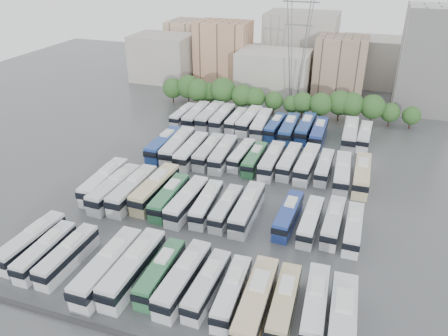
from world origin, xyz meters
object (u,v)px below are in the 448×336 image
(electricity_pylon, at_px, (299,35))
(bus_r2_s2, at_px, (178,146))
(bus_r1_s10, at_px, (288,215))
(bus_r1_s5, at_px, (187,201))
(bus_r0_s11, at_px, (284,303))
(bus_r2_s10, at_px, (307,163))
(bus_r2_s12, at_px, (342,173))
(bus_r3_s7, at_px, (275,126))
(bus_r0_s8, at_px, (207,285))
(bus_r3_s4, at_px, (236,120))
(bus_r0_s5, at_px, (133,268))
(bus_r0_s9, at_px, (232,292))
(bus_r2_s4, at_px, (209,151))
(bus_r3_s10, at_px, (319,133))
(bus_r3_s9, at_px, (306,128))
(bus_r0_s10, at_px, (256,302))
(bus_r3_s8, at_px, (289,129))
(bus_r0_s6, at_px, (161,272))
(bus_r1_s13, at_px, (353,228))
(bus_r1_s1, at_px, (115,188))
(bus_r2_s9, at_px, (289,161))
(bus_r1_s12, at_px, (333,222))
(bus_r1_s4, at_px, (170,197))
(bus_r3_s6, at_px, (261,124))
(bus_r1_s11, at_px, (311,221))
(bus_r1_s6, at_px, (207,203))
(bus_r1_s2, at_px, (133,189))
(bus_r1_s3, at_px, (155,188))
(bus_r0_s12, at_px, (315,305))
(bus_r2_s1, at_px, (164,144))
(bus_r2_s5, at_px, (223,153))
(bus_r3_s12, at_px, (350,134))
(bus_r3_s5, at_px, (249,120))
(bus_r3_s2, at_px, (210,116))
(bus_r3_s1, at_px, (196,116))
(bus_r2_s7, at_px, (255,159))
(bus_r2_s13, at_px, (362,174))
(bus_r3_s0, at_px, (184,115))
(apartment_tower, at_px, (429,60))
(bus_r2_s11, at_px, (324,167))
(bus_r3_s13, at_px, (364,136))
(bus_r0_s0, at_px, (32,241))
(bus_r0_s13, at_px, (342,324))
(bus_r1_s8, at_px, (247,208))
(bus_r2_s3, at_px, (192,151))
(bus_r1_s0, at_px, (104,181))
(bus_r1_s7, at_px, (226,208))

(electricity_pylon, bearing_deg, bus_r2_s2, -114.12)
(bus_r1_s10, bearing_deg, bus_r1_s5, -172.34)
(bus_r0_s11, distance_m, bus_r2_s10, 37.09)
(bus_r2_s12, bearing_deg, bus_r3_s7, 129.31)
(bus_r0_s8, distance_m, bus_r3_s4, 56.49)
(bus_r0_s5, bearing_deg, bus_r0_s9, 1.58)
(bus_r2_s4, xyz_separation_m, bus_r3_s10, (19.75, 16.83, 0.03))
(bus_r3_s9, bearing_deg, bus_r0_s10, -85.23)
(bus_r3_s8, bearing_deg, bus_r0_s6, -97.49)
(bus_r1_s13, xyz_separation_m, bus_r2_s2, (-36.34, 17.78, 0.40))
(bus_r3_s8, bearing_deg, bus_r1_s1, -123.20)
(bus_r0_s8, distance_m, bus_r2_s9, 37.18)
(bus_r1_s12, xyz_separation_m, bus_r3_s8, (-13.43, 33.83, 0.25))
(bus_r1_s4, height_order, bus_r3_s6, bus_r3_s6)
(bus_r3_s10, bearing_deg, bus_r1_s11, -84.38)
(bus_r0_s10, distance_m, bus_r1_s6, 23.06)
(bus_r1_s2, bearing_deg, bus_r1_s12, 3.62)
(bus_r1_s3, bearing_deg, bus_r1_s12, 1.83)
(bus_r0_s12, bearing_deg, bus_r2_s1, 133.20)
(bus_r0_s5, relative_size, bus_r1_s12, 1.19)
(bus_r2_s5, distance_m, bus_r3_s12, 29.40)
(bus_r1_s11, distance_m, bus_r3_s5, 41.91)
(bus_r3_s2, bearing_deg, bus_r3_s1, -167.11)
(bus_r2_s7, xyz_separation_m, bus_r3_s2, (-16.15, 18.58, 0.33))
(bus_r0_s10, height_order, bus_r1_s6, bus_r0_s10)
(bus_r2_s2, distance_m, bus_r2_s13, 36.61)
(bus_r0_s9, distance_m, bus_r1_s13, 22.55)
(bus_r3_s0, bearing_deg, apartment_tower, 28.17)
(bus_r2_s11, relative_size, bus_r3_s2, 0.84)
(bus_r2_s10, bearing_deg, bus_r1_s5, -127.31)
(bus_r0_s12, height_order, bus_r1_s13, bus_r0_s12)
(bus_r3_s8, bearing_deg, bus_r3_s6, 172.26)
(bus_r2_s9, bearing_deg, bus_r3_s13, 55.03)
(bus_r0_s9, relative_size, bus_r3_s8, 0.87)
(bus_r0_s0, xyz_separation_m, bus_r0_s13, (42.97, -1.62, 0.26))
(bus_r1_s2, relative_size, bus_r1_s12, 1.16)
(bus_r1_s8, xyz_separation_m, bus_r2_s4, (-13.23, 17.92, -0.04))
(bus_r2_s3, relative_size, bus_r3_s12, 0.95)
(bus_r0_s10, height_order, bus_r0_s12, bus_r0_s10)
(bus_r0_s10, relative_size, bus_r1_s1, 1.00)
(bus_r1_s0, bearing_deg, bus_r3_s8, 51.05)
(bus_r0_s5, relative_size, bus_r2_s5, 1.05)
(bus_r0_s12, relative_size, bus_r3_s7, 1.03)
(bus_r1_s8, bearing_deg, bus_r0_s8, -90.11)
(bus_r3_s13, bearing_deg, bus_r2_s2, -150.97)
(bus_r1_s2, relative_size, bus_r1_s7, 1.20)
(bus_r1_s1, relative_size, bus_r2_s7, 1.18)
(bus_r0_s11, height_order, bus_r1_s7, bus_r0_s11)
(bus_r0_s9, height_order, bus_r1_s0, bus_r1_s0)
(bus_r2_s2, bearing_deg, bus_r1_s10, -36.15)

